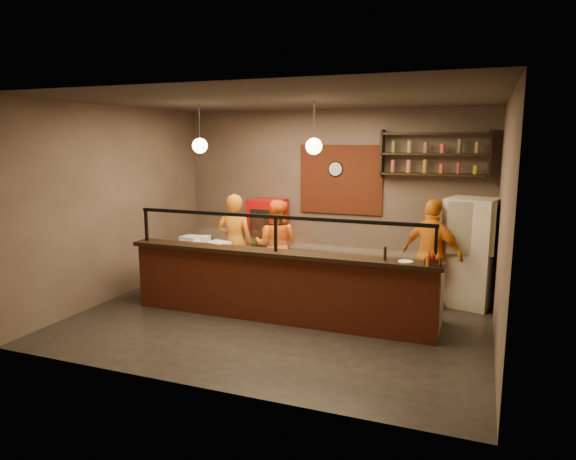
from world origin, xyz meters
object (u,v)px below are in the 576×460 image
at_px(cook_right, 432,254).
at_px(cook_mid, 276,246).
at_px(fridge, 470,252).
at_px(red_cooler, 267,237).
at_px(wall_clock, 336,169).
at_px(cook_left, 235,242).
at_px(condiment_caddy, 433,262).
at_px(pepper_mill, 385,253).
at_px(pizza_dough, 332,260).

bearing_deg(cook_right, cook_mid, 23.70).
relative_size(fridge, red_cooler, 1.16).
height_order(wall_clock, red_cooler, wall_clock).
bearing_deg(cook_left, red_cooler, -109.55).
relative_size(cook_right, condiment_caddy, 9.80).
bearing_deg(condiment_caddy, fridge, 78.08).
distance_m(wall_clock, red_cooler, 1.89).
relative_size(cook_left, pepper_mill, 9.39).
relative_size(red_cooler, condiment_caddy, 8.48).
height_order(wall_clock, pizza_dough, wall_clock).
xyz_separation_m(fridge, pepper_mill, (-1.03, -1.83, 0.28)).
xyz_separation_m(wall_clock, cook_right, (1.95, -1.28, -1.23)).
relative_size(cook_right, red_cooler, 1.16).
bearing_deg(red_cooler, wall_clock, 18.53).
bearing_deg(cook_mid, cook_left, 9.38).
height_order(wall_clock, fridge, wall_clock).
height_order(cook_left, cook_right, cook_right).
height_order(cook_left, red_cooler, cook_left).
xyz_separation_m(red_cooler, pizza_dough, (1.92, -2.06, 0.15)).
bearing_deg(red_cooler, cook_left, -91.30).
bearing_deg(red_cooler, pepper_mill, -36.64).
xyz_separation_m(cook_left, pizza_dough, (2.05, -0.89, 0.05)).
bearing_deg(pepper_mill, wall_clock, 118.10).
height_order(wall_clock, pepper_mill, wall_clock).
bearing_deg(pepper_mill, cook_mid, 146.03).
bearing_deg(cook_left, cook_right, 169.98).
distance_m(wall_clock, cook_left, 2.39).
bearing_deg(pepper_mill, cook_left, 156.03).
distance_m(cook_mid, fridge, 3.21).
bearing_deg(cook_mid, pepper_mill, 141.71).
distance_m(cook_right, fridge, 0.65).
bearing_deg(pizza_dough, fridge, 37.63).
height_order(cook_right, pepper_mill, cook_right).
height_order(cook_right, pizza_dough, cook_right).
distance_m(pizza_dough, pepper_mill, 0.96).
height_order(fridge, pizza_dough, fridge).
bearing_deg(cook_mid, red_cooler, -63.39).
relative_size(wall_clock, cook_left, 0.17).
relative_size(fridge, pizza_dough, 3.04).
height_order(cook_right, red_cooler, cook_right).
bearing_deg(wall_clock, fridge, -20.40).
xyz_separation_m(cook_right, pepper_mill, (-0.48, -1.48, 0.28)).
bearing_deg(pizza_dough, pepper_mill, -25.04).
bearing_deg(condiment_caddy, red_cooler, 143.39).
bearing_deg(cook_left, fridge, 174.64).
xyz_separation_m(wall_clock, cook_left, (-1.41, -1.48, -1.24)).
bearing_deg(cook_right, cook_left, 26.61).
height_order(cook_right, fridge, fridge).
distance_m(cook_mid, cook_right, 2.64).
bearing_deg(pizza_dough, condiment_caddy, -17.36).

